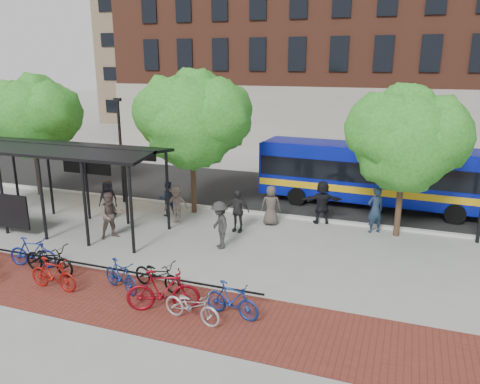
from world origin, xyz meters
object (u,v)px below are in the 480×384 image
(tree_c, at_px, (408,136))
(pedestrian_4, at_px, (237,211))
(lamp_post_left, at_px, (121,148))
(pedestrian_8, at_px, (111,215))
(bike_9, at_px, (163,291))
(pedestrian_7, at_px, (375,210))
(bike_5, at_px, (53,274))
(bike_4, at_px, (49,259))
(bike_8, at_px, (157,275))
(bus_shelter, at_px, (41,157))
(bike_11, at_px, (232,300))
(tree_a, at_px, (33,114))
(pedestrian_2, at_px, (168,199))
(bus, at_px, (377,172))
(pedestrian_9, at_px, (220,225))
(pedestrian_5, at_px, (322,202))
(pedestrian_6, at_px, (271,205))
(bike_7, at_px, (121,276))
(pedestrian_3, at_px, (176,204))
(bike_10, at_px, (192,306))
(bike_3, at_px, (33,252))
(tree_b, at_px, (194,116))

(tree_c, distance_m, pedestrian_4, 7.27)
(lamp_post_left, height_order, pedestrian_8, lamp_post_left)
(bike_9, distance_m, pedestrian_7, 9.92)
(bike_5, bearing_deg, bike_4, 48.33)
(bike_8, xyz_separation_m, bike_9, (0.82, -1.12, 0.15))
(bus_shelter, bearing_deg, pedestrian_8, -5.44)
(bike_9, distance_m, bike_11, 1.96)
(bike_9, bearing_deg, tree_a, 33.02)
(bike_5, xyz_separation_m, pedestrian_2, (-0.14, 7.59, 0.28))
(bus, bearing_deg, pedestrian_9, -121.63)
(bike_9, relative_size, pedestrian_5, 1.09)
(bike_8, distance_m, pedestrian_4, 5.67)
(tree_a, bearing_deg, bike_5, -46.19)
(pedestrian_6, bearing_deg, bike_7, 56.37)
(tree_a, distance_m, lamp_post_left, 5.14)
(pedestrian_8, bearing_deg, pedestrian_3, 7.85)
(pedestrian_6, bearing_deg, bike_4, 38.26)
(pedestrian_3, bearing_deg, bus_shelter, -170.84)
(bike_5, bearing_deg, tree_a, 45.60)
(bus_shelter, distance_m, tree_a, 5.52)
(pedestrian_3, xyz_separation_m, pedestrian_6, (3.91, 1.16, 0.02))
(bike_8, height_order, pedestrian_2, pedestrian_2)
(bike_7, xyz_separation_m, pedestrian_2, (-2.14, 6.95, 0.31))
(bike_4, bearing_deg, bike_11, -90.63)
(bike_10, height_order, pedestrian_3, pedestrian_3)
(bike_3, height_order, pedestrian_2, pedestrian_2)
(bike_5, xyz_separation_m, pedestrian_3, (0.68, 6.86, 0.33))
(pedestrian_6, bearing_deg, bus_shelter, 6.17)
(bike_7, xyz_separation_m, pedestrian_5, (4.63, 8.32, 0.46))
(tree_b, height_order, pedestrian_4, tree_b)
(bike_11, bearing_deg, tree_a, 70.00)
(bike_8, height_order, pedestrian_7, pedestrian_7)
(bike_8, xyz_separation_m, pedestrian_4, (0.54, 5.63, 0.41))
(bus_shelter, xyz_separation_m, tree_b, (5.23, 3.83, 1.46))
(bus_shelter, distance_m, pedestrian_9, 8.20)
(tree_c, xyz_separation_m, pedestrian_4, (-6.31, -1.74, -3.17))
(bus_shelter, distance_m, pedestrian_3, 5.92)
(tree_b, distance_m, bike_10, 10.37)
(bus, bearing_deg, pedestrian_2, -149.37)
(bike_7, xyz_separation_m, bike_8, (0.99, 0.49, -0.02))
(pedestrian_9, bearing_deg, bike_9, -37.15)
(bike_8, xyz_separation_m, pedestrian_8, (-3.88, 3.21, 0.47))
(bike_3, xyz_separation_m, pedestrian_9, (5.35, 3.75, 0.38))
(bus_shelter, bearing_deg, pedestrian_7, 16.26)
(bike_7, bearing_deg, pedestrian_6, 3.22)
(bike_3, relative_size, bike_11, 1.05)
(pedestrian_3, height_order, pedestrian_8, pedestrian_8)
(bike_10, bearing_deg, pedestrian_9, 23.45)
(pedestrian_9, bearing_deg, pedestrian_4, 140.11)
(bike_7, xyz_separation_m, pedestrian_3, (-1.31, 6.21, 0.36))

